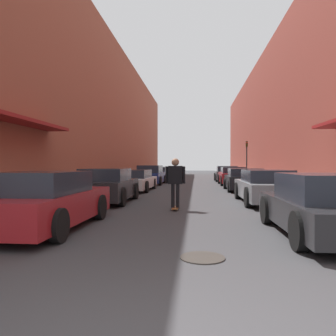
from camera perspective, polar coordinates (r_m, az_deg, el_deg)
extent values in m
plane|color=#38383A|center=(22.23, 3.91, -3.13)|extent=(110.79, 110.79, 0.00)
cube|color=gray|center=(27.75, -6.07, -2.26)|extent=(1.80, 50.36, 0.12)
cube|color=gray|center=(27.62, 14.31, -2.29)|extent=(1.80, 50.36, 0.12)
cube|color=brown|center=(28.71, -11.84, 8.87)|extent=(4.00, 50.36, 11.16)
cube|color=maroon|center=(12.38, -23.20, 7.27)|extent=(1.00, 4.80, 0.12)
cube|color=brown|center=(28.46, 20.17, 8.35)|extent=(4.00, 50.36, 10.60)
cube|color=maroon|center=(7.97, -20.33, -6.32)|extent=(1.76, 4.26, 0.64)
cube|color=#232833|center=(7.73, -21.02, -2.37)|extent=(1.53, 2.22, 0.48)
cylinder|color=black|center=(9.53, -21.55, -6.24)|extent=(0.18, 0.65, 0.65)
cylinder|color=black|center=(8.91, -11.71, -6.68)|extent=(0.18, 0.65, 0.65)
cylinder|color=black|center=(6.46, -18.50, -9.49)|extent=(0.18, 0.65, 0.65)
cube|color=#232326|center=(12.83, -10.50, -3.57)|extent=(1.80, 4.01, 0.67)
cube|color=#232833|center=(12.61, -10.74, -1.11)|extent=(1.56, 2.09, 0.44)
cylinder|color=black|center=(14.27, -12.50, -3.90)|extent=(0.18, 0.67, 0.67)
cylinder|color=black|center=(13.85, -5.70, -4.02)|extent=(0.18, 0.67, 0.67)
cylinder|color=black|center=(11.94, -16.07, -4.79)|extent=(0.18, 0.67, 0.67)
cylinder|color=black|center=(11.44, -7.99, -5.01)|extent=(0.18, 0.67, 0.67)
cube|color=silver|center=(18.33, -5.71, -2.54)|extent=(1.86, 4.76, 0.55)
cube|color=#232833|center=(18.08, -5.85, -1.01)|extent=(1.59, 2.49, 0.44)
cylinder|color=black|center=(19.93, -7.32, -2.68)|extent=(0.18, 0.62, 0.62)
cylinder|color=black|center=(19.65, -2.49, -2.73)|extent=(0.18, 0.62, 0.62)
cylinder|color=black|center=(17.09, -9.40, -3.23)|extent=(0.18, 0.62, 0.62)
cylinder|color=black|center=(16.76, -3.78, -3.31)|extent=(0.18, 0.62, 0.62)
cube|color=navy|center=(24.10, -3.04, -1.61)|extent=(1.84, 4.50, 0.69)
cube|color=#232833|center=(23.86, -3.11, -0.17)|extent=(1.59, 2.35, 0.53)
cylinder|color=black|center=(25.61, -4.51, -1.94)|extent=(0.18, 0.62, 0.62)
cylinder|color=black|center=(25.38, -0.69, -1.96)|extent=(0.18, 0.62, 0.62)
cylinder|color=black|center=(22.88, -5.65, -2.25)|extent=(0.18, 0.62, 0.62)
cylinder|color=black|center=(22.63, -1.37, -2.27)|extent=(0.18, 0.62, 0.62)
cube|color=#B7B7BC|center=(29.63, -1.73, -1.28)|extent=(1.95, 4.68, 0.60)
cube|color=#232833|center=(29.38, -1.79, -0.28)|extent=(1.67, 2.45, 0.44)
cylinder|color=black|center=(31.17, -3.06, -1.46)|extent=(0.18, 0.64, 0.64)
cylinder|color=black|center=(30.97, 0.22, -1.48)|extent=(0.18, 0.64, 0.64)
cylinder|color=black|center=(28.33, -3.87, -1.67)|extent=(0.18, 0.64, 0.64)
cylinder|color=black|center=(28.11, -0.26, -1.69)|extent=(0.18, 0.64, 0.64)
cube|color=#515459|center=(34.69, -0.50, -0.96)|extent=(1.94, 4.27, 0.63)
cube|color=#232833|center=(34.47, -0.53, -0.11)|extent=(1.67, 2.23, 0.41)
cylinder|color=black|center=(36.09, -1.74, -1.17)|extent=(0.18, 0.65, 0.65)
cylinder|color=black|center=(35.93, 1.14, -1.18)|extent=(0.18, 0.65, 0.65)
cylinder|color=black|center=(33.49, -2.26, -1.31)|extent=(0.18, 0.65, 0.65)
cylinder|color=black|center=(33.31, 0.84, -1.32)|extent=(0.18, 0.65, 0.65)
cube|color=#232326|center=(7.47, 25.81, -7.09)|extent=(1.91, 4.13, 0.55)
cube|color=#232833|center=(7.22, 26.42, -3.03)|extent=(1.67, 2.15, 0.53)
cylinder|color=black|center=(8.44, 16.74, -7.00)|extent=(0.18, 0.68, 0.68)
cylinder|color=black|center=(6.00, 21.82, -10.16)|extent=(0.18, 0.68, 0.68)
cube|color=gray|center=(12.91, 16.52, -3.65)|extent=(1.74, 4.53, 0.62)
cube|color=#232833|center=(12.66, 16.73, -1.32)|extent=(1.53, 2.36, 0.45)
cylinder|color=black|center=(14.16, 11.99, -3.87)|extent=(0.18, 0.70, 0.70)
cylinder|color=black|center=(14.47, 18.71, -3.80)|extent=(0.18, 0.70, 0.70)
cylinder|color=black|center=(11.39, 13.73, -4.97)|extent=(0.18, 0.70, 0.70)
cylinder|color=black|center=(11.77, 21.98, -4.82)|extent=(0.18, 0.70, 0.70)
cube|color=black|center=(18.67, 13.14, -2.34)|extent=(2.02, 4.10, 0.66)
cube|color=#232833|center=(18.45, 13.24, -0.72)|extent=(1.74, 2.15, 0.41)
cylinder|color=black|center=(19.82, 9.91, -2.73)|extent=(0.18, 0.60, 0.60)
cylinder|color=black|center=(20.08, 15.30, -2.70)|extent=(0.18, 0.60, 0.60)
cylinder|color=black|center=(17.32, 10.63, -3.21)|extent=(0.18, 0.60, 0.60)
cylinder|color=black|center=(17.61, 16.78, -3.17)|extent=(0.18, 0.60, 0.60)
cube|color=maroon|center=(23.83, 11.15, -1.62)|extent=(1.76, 4.23, 0.67)
cube|color=#232833|center=(23.60, 11.21, -0.33)|extent=(1.54, 2.20, 0.41)
cylinder|color=black|center=(25.06, 8.89, -1.92)|extent=(0.18, 0.70, 0.70)
cylinder|color=black|center=(25.23, 12.75, -1.91)|extent=(0.18, 0.70, 0.70)
cylinder|color=black|center=(22.46, 9.35, -2.21)|extent=(0.18, 0.70, 0.70)
cylinder|color=black|center=(22.65, 13.65, -2.20)|extent=(0.18, 0.70, 0.70)
cube|color=#515459|center=(28.85, 10.17, -1.22)|extent=(1.96, 3.98, 0.69)
cube|color=#232833|center=(28.64, 10.21, -0.11)|extent=(1.69, 2.08, 0.44)
cylinder|color=black|center=(30.01, 8.21, -1.51)|extent=(0.18, 0.69, 0.69)
cylinder|color=black|center=(30.17, 11.69, -1.50)|extent=(0.18, 0.69, 0.69)
cylinder|color=black|center=(27.57, 8.50, -1.70)|extent=(0.18, 0.69, 0.69)
cylinder|color=black|center=(27.75, 12.29, -1.69)|extent=(0.18, 0.69, 0.69)
cube|color=brown|center=(10.57, 1.28, -6.94)|extent=(0.20, 0.78, 0.02)
cylinder|color=beige|center=(10.83, 0.96, -6.96)|extent=(0.03, 0.06, 0.06)
cylinder|color=beige|center=(10.82, 1.77, -6.97)|extent=(0.03, 0.06, 0.06)
cylinder|color=beige|center=(10.34, 0.76, -7.32)|extent=(0.03, 0.06, 0.06)
cylinder|color=beige|center=(10.33, 1.61, -7.33)|extent=(0.03, 0.06, 0.06)
cylinder|color=black|center=(10.54, 0.85, -4.85)|extent=(0.11, 0.11, 0.76)
cylinder|color=black|center=(10.53, 1.71, -4.85)|extent=(0.11, 0.11, 0.76)
cube|color=black|center=(10.49, 1.28, -1.21)|extent=(0.45, 0.20, 0.58)
sphere|color=#8C664C|center=(10.48, 1.28, 1.04)|extent=(0.24, 0.24, 0.24)
cylinder|color=black|center=(10.51, -0.20, -1.21)|extent=(0.09, 0.09, 0.55)
cylinder|color=black|center=(10.47, 2.76, -1.21)|extent=(0.09, 0.09, 0.55)
cylinder|color=#332D28|center=(5.30, 6.02, -15.25)|extent=(0.70, 0.70, 0.02)
cylinder|color=#2D2D2D|center=(27.29, 13.54, 1.18)|extent=(0.10, 0.10, 3.22)
cube|color=#332D0F|center=(27.34, 13.55, 4.09)|extent=(0.16, 0.16, 0.45)
sphere|color=red|center=(27.26, 13.58, 4.33)|extent=(0.11, 0.11, 0.11)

